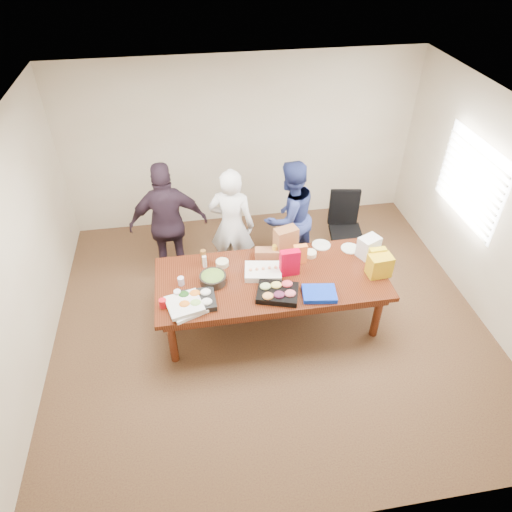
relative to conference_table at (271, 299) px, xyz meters
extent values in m
cube|color=#47301E|center=(0.00, 0.00, -0.39)|extent=(5.50, 5.00, 0.02)
cube|color=white|center=(0.00, 0.00, 2.33)|extent=(5.50, 5.00, 0.02)
cube|color=beige|center=(0.00, 2.50, 0.98)|extent=(5.50, 0.04, 2.70)
cube|color=beige|center=(0.00, -2.50, 0.98)|extent=(5.50, 0.04, 2.70)
cube|color=beige|center=(-2.75, 0.00, 0.98)|extent=(0.04, 5.00, 2.70)
cube|color=beige|center=(2.75, 0.00, 0.98)|extent=(0.04, 5.00, 2.70)
cube|color=white|center=(2.72, 0.60, 1.12)|extent=(0.03, 1.40, 1.10)
cube|color=beige|center=(2.68, 0.60, 1.12)|extent=(0.04, 1.36, 1.00)
cube|color=#4C1C0F|center=(0.00, 0.00, 0.00)|extent=(2.80, 1.20, 0.75)
cube|color=black|center=(1.34, 1.11, 0.14)|extent=(0.60, 0.60, 1.03)
imported|color=silver|center=(-0.36, 1.01, 0.48)|extent=(0.72, 0.58, 1.71)
imported|color=navy|center=(0.47, 1.11, 0.47)|extent=(1.02, 0.93, 1.69)
imported|color=black|center=(-1.20, 1.14, 0.52)|extent=(1.06, 0.47, 1.80)
cube|color=black|center=(-0.94, -0.30, 0.41)|extent=(0.46, 0.37, 0.07)
cube|color=black|center=(0.01, -0.32, 0.41)|extent=(0.56, 0.49, 0.07)
cube|color=white|center=(-0.09, 0.07, 0.41)|extent=(0.49, 0.40, 0.08)
cylinder|color=black|center=(-0.71, 0.03, 0.43)|extent=(0.37, 0.37, 0.10)
cube|color=#0A30CA|center=(0.49, -0.41, 0.40)|extent=(0.42, 0.34, 0.06)
cube|color=red|center=(0.23, 0.03, 0.55)|extent=(0.24, 0.11, 0.35)
cube|color=yellow|center=(1.30, -0.04, 0.53)|extent=(0.20, 0.08, 0.30)
cube|color=orange|center=(0.41, 0.22, 0.51)|extent=(0.17, 0.08, 0.26)
cylinder|color=white|center=(0.22, 0.50, 0.44)|extent=(0.10, 0.10, 0.13)
cylinder|color=yellow|center=(0.12, 0.38, 0.47)|extent=(0.08, 0.08, 0.19)
cylinder|color=brown|center=(-0.79, 0.39, 0.48)|extent=(0.08, 0.08, 0.21)
cylinder|color=white|center=(-0.78, 0.33, 0.46)|extent=(0.07, 0.07, 0.16)
cube|color=orange|center=(0.33, 0.42, 0.42)|extent=(0.30, 0.27, 0.09)
cube|color=#9F633F|center=(0.02, 0.39, 0.44)|extent=(0.32, 0.18, 0.12)
cube|color=brown|center=(0.27, 0.44, 0.56)|extent=(0.32, 0.24, 0.38)
cylinder|color=red|center=(-1.30, -0.31, 0.43)|extent=(0.10, 0.10, 0.11)
cylinder|color=white|center=(-1.13, -0.19, 0.43)|extent=(0.09, 0.09, 0.11)
cylinder|color=white|center=(-1.08, 0.05, 0.43)|extent=(0.08, 0.08, 0.11)
cube|color=white|center=(-1.04, -0.37, 0.40)|extent=(0.49, 0.49, 0.04)
cube|color=silver|center=(-1.06, -0.37, 0.44)|extent=(0.46, 0.46, 0.04)
cylinder|color=white|center=(1.13, 0.39, 0.38)|extent=(0.27, 0.27, 0.01)
cylinder|color=silver|center=(0.77, 0.52, 0.38)|extent=(0.27, 0.27, 0.02)
cylinder|color=#F4E6C5|center=(0.58, 0.33, 0.41)|extent=(0.18, 0.18, 0.06)
cylinder|color=beige|center=(-0.56, 0.32, 0.41)|extent=(0.18, 0.18, 0.06)
cube|color=white|center=(1.30, 0.22, 0.51)|extent=(0.31, 0.28, 0.28)
cube|color=gold|center=(1.30, -0.16, 0.51)|extent=(0.29, 0.21, 0.28)
camera|label=1|loc=(-0.86, -4.13, 4.07)|focal=32.27mm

